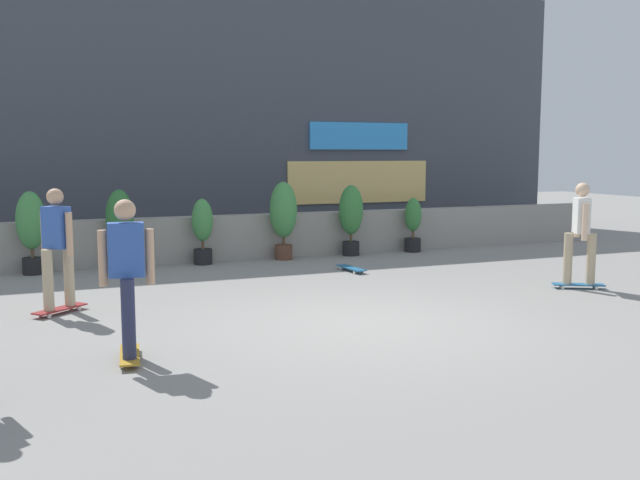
% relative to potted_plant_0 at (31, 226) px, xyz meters
% --- Properties ---
extents(ground_plane, '(48.00, 48.00, 0.00)m').
position_rel_potted_plant_0_xyz_m(ground_plane, '(3.91, -5.55, -0.87)').
color(ground_plane, gray).
extents(planter_wall, '(18.00, 0.40, 0.90)m').
position_rel_potted_plant_0_xyz_m(planter_wall, '(3.91, 0.45, -0.42)').
color(planter_wall, gray).
rests_on(planter_wall, ground).
extents(building_backdrop, '(20.00, 2.08, 6.50)m').
position_rel_potted_plant_0_xyz_m(building_backdrop, '(3.92, 4.45, 2.38)').
color(building_backdrop, '#424751').
rests_on(building_backdrop, ground).
extents(potted_plant_0, '(0.51, 0.51, 1.49)m').
position_rel_potted_plant_0_xyz_m(potted_plant_0, '(0.00, 0.00, 0.00)').
color(potted_plant_0, black).
rests_on(potted_plant_0, ground).
extents(potted_plant_1, '(0.51, 0.51, 1.49)m').
position_rel_potted_plant_0_xyz_m(potted_plant_1, '(1.53, -0.00, 0.00)').
color(potted_plant_1, '#2D2823').
rests_on(potted_plant_1, ground).
extents(potted_plant_2, '(0.41, 0.41, 1.28)m').
position_rel_potted_plant_0_xyz_m(potted_plant_2, '(3.09, 0.00, -0.16)').
color(potted_plant_2, black).
rests_on(potted_plant_2, ground).
extents(potted_plant_3, '(0.56, 0.56, 1.59)m').
position_rel_potted_plant_0_xyz_m(potted_plant_3, '(4.75, 0.00, 0.06)').
color(potted_plant_3, brown).
rests_on(potted_plant_3, ground).
extents(potted_plant_4, '(0.51, 0.51, 1.49)m').
position_rel_potted_plant_0_xyz_m(potted_plant_4, '(6.26, -0.00, 0.00)').
color(potted_plant_4, black).
rests_on(potted_plant_4, ground).
extents(potted_plant_5, '(0.36, 0.36, 1.19)m').
position_rel_potted_plant_0_xyz_m(potted_plant_5, '(7.76, 0.00, -0.24)').
color(potted_plant_5, black).
rests_on(potted_plant_5, ground).
extents(skater_far_right, '(0.56, 0.82, 1.70)m').
position_rel_potted_plant_0_xyz_m(skater_far_right, '(0.91, -6.14, 0.08)').
color(skater_far_right, '#BF8C26').
rests_on(skater_far_right, ground).
extents(skater_by_wall_left, '(0.80, 0.56, 1.70)m').
position_rel_potted_plant_0_xyz_m(skater_by_wall_left, '(8.10, -4.75, 0.08)').
color(skater_by_wall_left, '#266699').
rests_on(skater_by_wall_left, ground).
extents(skater_by_wall_right, '(0.74, 0.67, 1.70)m').
position_rel_potted_plant_0_xyz_m(skater_by_wall_right, '(0.32, -3.52, 0.08)').
color(skater_by_wall_right, maroon).
rests_on(skater_by_wall_right, ground).
extents(skateboard_near_camera, '(0.27, 0.81, 0.08)m').
position_rel_potted_plant_0_xyz_m(skateboard_near_camera, '(5.42, -1.87, -0.80)').
color(skateboard_near_camera, '#266699').
rests_on(skateboard_near_camera, ground).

